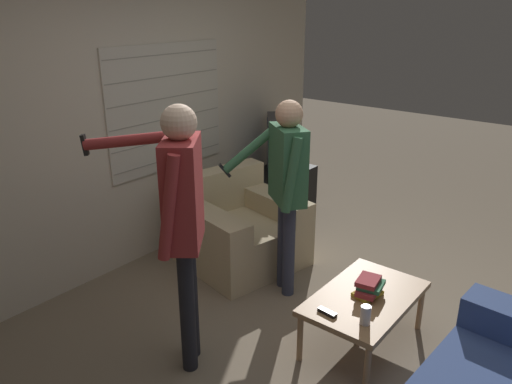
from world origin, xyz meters
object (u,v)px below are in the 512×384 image
at_px(armchair_beige, 239,229).
at_px(person_left_standing, 181,209).
at_px(coffee_table, 365,301).
at_px(person_right_standing, 286,177).
at_px(soda_can, 366,315).
at_px(tv, 277,146).
at_px(spare_remote, 327,312).
at_px(book_stack, 369,287).

height_order(armchair_beige, person_left_standing, person_left_standing).
relative_size(armchair_beige, coffee_table, 1.22).
relative_size(person_right_standing, soda_can, 12.67).
relative_size(tv, soda_can, 5.91).
bearing_deg(person_left_standing, armchair_beige, -11.11).
bearing_deg(person_left_standing, soda_can, -96.55).
relative_size(soda_can, spare_remote, 0.95).
height_order(person_left_standing, book_stack, person_left_standing).
height_order(person_left_standing, spare_remote, person_left_standing).
relative_size(person_right_standing, spare_remote, 11.98).
bearing_deg(coffee_table, book_stack, -26.69).
bearing_deg(coffee_table, tv, 51.35).
relative_size(tv, person_left_standing, 0.43).
xyz_separation_m(tv, person_left_standing, (-2.38, -1.05, 0.30)).
bearing_deg(armchair_beige, person_right_standing, 88.13).
distance_m(tv, soda_can, 2.71).
height_order(person_right_standing, soda_can, person_right_standing).
bearing_deg(coffee_table, armchair_beige, 75.20).
bearing_deg(tv, person_right_standing, 0.21).
relative_size(coffee_table, tv, 1.23).
xyz_separation_m(armchair_beige, spare_remote, (-0.74, -1.38, 0.09)).
xyz_separation_m(tv, book_stack, (-1.47, -1.88, -0.35)).
distance_m(book_stack, spare_remote, 0.39).
distance_m(tv, person_left_standing, 2.62).
distance_m(coffee_table, soda_can, 0.34).
bearing_deg(person_left_standing, book_stack, -80.75).
height_order(armchair_beige, spare_remote, armchair_beige).
relative_size(person_left_standing, person_right_standing, 1.09).
distance_m(armchair_beige, person_left_standing, 1.64).
height_order(armchair_beige, book_stack, armchair_beige).
relative_size(person_left_standing, book_stack, 6.94).
bearing_deg(person_left_standing, spare_remote, -91.85).
bearing_deg(book_stack, armchair_beige, 76.13).
xyz_separation_m(book_stack, spare_remote, (-0.37, 0.10, -0.05)).
relative_size(coffee_table, person_right_standing, 0.57).
relative_size(coffee_table, soda_can, 7.27).
relative_size(armchair_beige, person_right_standing, 0.70).
bearing_deg(coffee_table, spare_remote, 165.33).
distance_m(coffee_table, tv, 2.44).
height_order(coffee_table, book_stack, book_stack).
bearing_deg(soda_can, spare_remote, 104.16).
height_order(armchair_beige, tv, tv).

